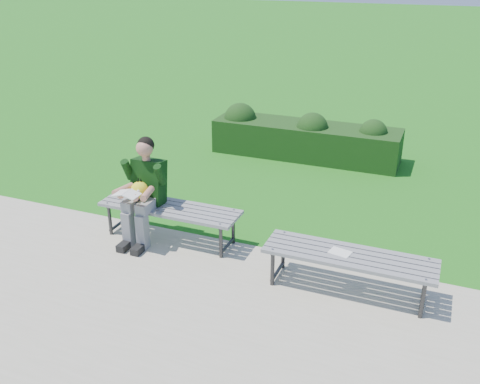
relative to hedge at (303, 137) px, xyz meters
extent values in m
plane|color=#317521|center=(0.31, -3.45, -0.36)|extent=(80.00, 80.00, 0.00)
cube|color=beige|center=(0.31, -5.20, -0.35)|extent=(30.00, 3.50, 0.02)
cube|color=#12390F|center=(0.05, 0.01, -0.06)|extent=(3.32, 0.84, 0.60)
sphere|color=#12390F|center=(-1.21, -0.01, 0.21)|extent=(0.60, 0.60, 0.60)
sphere|color=#12390F|center=(0.19, -0.08, 0.21)|extent=(0.56, 0.56, 0.56)
sphere|color=#12390F|center=(1.23, 0.03, 0.21)|extent=(0.48, 0.48, 0.48)
cube|color=slate|center=(-0.68, -3.88, 0.09)|extent=(1.80, 0.08, 0.04)
cube|color=slate|center=(-0.68, -3.77, 0.09)|extent=(1.80, 0.08, 0.04)
cube|color=slate|center=(-0.68, -3.67, 0.09)|extent=(1.80, 0.08, 0.04)
cube|color=slate|center=(-0.68, -3.57, 0.09)|extent=(1.80, 0.09, 0.04)
cube|color=slate|center=(-0.68, -3.46, 0.09)|extent=(1.80, 0.09, 0.04)
cylinder|color=#2D2D30|center=(-1.46, -3.86, -0.14)|extent=(0.04, 0.04, 0.41)
cylinder|color=#2D2D30|center=(-1.46, -3.48, -0.14)|extent=(0.04, 0.04, 0.41)
cylinder|color=#2D2D30|center=(-1.46, -3.67, 0.05)|extent=(0.04, 0.42, 0.04)
cylinder|color=#2D2D30|center=(-1.46, -3.67, -0.28)|extent=(0.04, 0.42, 0.04)
cylinder|color=gray|center=(-1.46, -3.88, 0.11)|extent=(0.02, 0.02, 0.01)
cylinder|color=gray|center=(-1.46, -3.46, 0.11)|extent=(0.02, 0.02, 0.01)
cylinder|color=#2D2D30|center=(0.10, -3.86, -0.14)|extent=(0.04, 0.04, 0.41)
cylinder|color=#2D2D30|center=(0.10, -3.48, -0.14)|extent=(0.04, 0.04, 0.41)
cylinder|color=#2D2D30|center=(0.10, -3.67, 0.05)|extent=(0.04, 0.42, 0.04)
cylinder|color=#2D2D30|center=(0.10, -3.67, -0.28)|extent=(0.04, 0.42, 0.04)
cylinder|color=gray|center=(0.10, -3.88, 0.11)|extent=(0.02, 0.02, 0.01)
cylinder|color=gray|center=(0.10, -3.46, 0.11)|extent=(0.02, 0.02, 0.01)
cube|color=slate|center=(1.64, -4.21, 0.09)|extent=(1.80, 0.08, 0.04)
cube|color=slate|center=(1.64, -4.10, 0.09)|extent=(1.80, 0.08, 0.04)
cube|color=slate|center=(1.64, -4.00, 0.09)|extent=(1.80, 0.08, 0.04)
cube|color=slate|center=(1.64, -3.89, 0.09)|extent=(1.80, 0.08, 0.04)
cube|color=slate|center=(1.64, -3.79, 0.09)|extent=(1.80, 0.08, 0.04)
cylinder|color=#2D2D30|center=(0.86, -4.19, -0.14)|extent=(0.04, 0.04, 0.41)
cylinder|color=#2D2D30|center=(0.86, -3.81, -0.14)|extent=(0.04, 0.04, 0.41)
cylinder|color=#2D2D30|center=(0.86, -4.00, 0.05)|extent=(0.04, 0.42, 0.04)
cylinder|color=#2D2D30|center=(0.86, -4.00, -0.28)|extent=(0.04, 0.42, 0.04)
cylinder|color=gray|center=(0.86, -4.21, 0.11)|extent=(0.02, 0.02, 0.01)
cylinder|color=gray|center=(0.86, -3.79, 0.11)|extent=(0.02, 0.02, 0.01)
cylinder|color=#2D2D30|center=(2.42, -4.19, -0.14)|extent=(0.04, 0.04, 0.41)
cylinder|color=#2D2D30|center=(2.42, -3.81, -0.14)|extent=(0.04, 0.04, 0.41)
cylinder|color=#2D2D30|center=(2.42, -4.00, 0.05)|extent=(0.04, 0.42, 0.04)
cylinder|color=#2D2D30|center=(2.42, -4.00, -0.28)|extent=(0.04, 0.42, 0.04)
cylinder|color=gray|center=(2.42, -4.21, 0.11)|extent=(0.02, 0.02, 0.01)
cylinder|color=gray|center=(2.42, -3.79, 0.11)|extent=(0.02, 0.02, 0.01)
cube|color=slate|center=(-1.08, -3.83, 0.17)|extent=(0.14, 0.42, 0.13)
cube|color=slate|center=(-0.88, -3.83, 0.17)|extent=(0.14, 0.42, 0.13)
cube|color=slate|center=(-1.08, -4.01, -0.12)|extent=(0.12, 0.13, 0.45)
cube|color=slate|center=(-0.88, -4.01, -0.12)|extent=(0.12, 0.13, 0.45)
cube|color=black|center=(-1.08, -4.11, -0.30)|extent=(0.11, 0.26, 0.09)
cube|color=black|center=(-0.88, -4.11, -0.30)|extent=(0.11, 0.26, 0.09)
cube|color=black|center=(-0.98, -3.63, 0.39)|extent=(0.40, 0.30, 0.59)
cylinder|color=tan|center=(-0.98, -3.65, 0.71)|extent=(0.10, 0.10, 0.08)
sphere|color=tan|center=(-0.98, -3.67, 0.84)|extent=(0.21, 0.21, 0.21)
sphere|color=black|center=(-0.98, -3.64, 0.87)|extent=(0.21, 0.21, 0.21)
cylinder|color=black|center=(-1.21, -3.73, 0.55)|extent=(0.10, 0.21, 0.30)
cylinder|color=black|center=(-0.75, -3.73, 0.55)|extent=(0.10, 0.21, 0.30)
cylinder|color=tan|center=(-1.15, -3.95, 0.38)|extent=(0.14, 0.31, 0.08)
cylinder|color=tan|center=(-0.81, -3.95, 0.38)|extent=(0.14, 0.31, 0.08)
sphere|color=tan|center=(-1.08, -4.11, 0.38)|extent=(0.09, 0.09, 0.09)
sphere|color=tan|center=(-0.88, -4.11, 0.38)|extent=(0.09, 0.09, 0.09)
sphere|color=#F8FE22|center=(-0.98, -3.85, 0.36)|extent=(0.21, 0.21, 0.21)
cone|color=orange|center=(-0.98, -3.96, 0.35)|extent=(0.06, 0.06, 0.06)
cone|color=black|center=(-0.99, -3.84, 0.49)|extent=(0.03, 0.04, 0.07)
cone|color=black|center=(-0.96, -3.83, 0.48)|extent=(0.03, 0.03, 0.06)
sphere|color=white|center=(-1.02, -3.95, 0.39)|extent=(0.04, 0.04, 0.04)
sphere|color=white|center=(-0.93, -3.95, 0.39)|extent=(0.04, 0.04, 0.04)
cube|color=white|center=(-1.05, -4.13, 0.42)|extent=(0.15, 0.20, 0.05)
cube|color=white|center=(-0.90, -4.13, 0.42)|extent=(0.15, 0.20, 0.05)
cube|color=white|center=(1.54, -4.00, 0.11)|extent=(0.25, 0.20, 0.01)
camera|label=1|loc=(2.39, -8.92, 2.95)|focal=40.00mm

